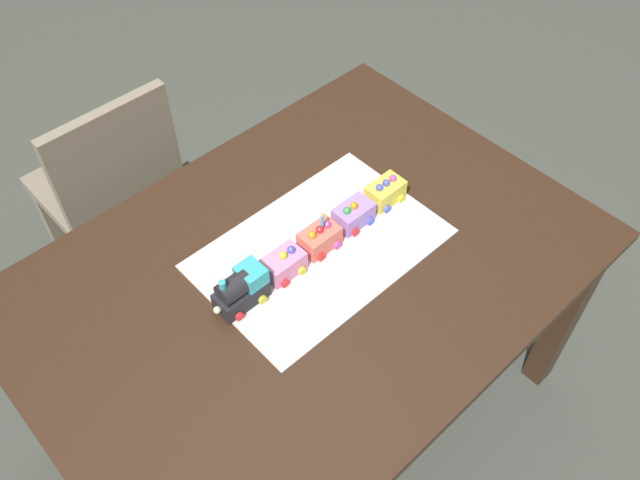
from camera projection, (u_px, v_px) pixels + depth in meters
ground_plane at (311, 403)px, 2.20m from camera, size 8.00×8.00×0.00m
dining_table at (308, 292)px, 1.71m from camera, size 1.40×1.00×0.74m
chair at (112, 188)px, 2.18m from camera, size 0.40×0.40×0.86m
cake_board at (320, 248)px, 1.67m from camera, size 0.60×0.40×0.00m
cake_locomotive at (241, 289)px, 1.53m from camera, size 0.14×0.08×0.12m
cake_car_gondola_bubblegum at (284, 264)px, 1.60m from camera, size 0.10×0.08×0.07m
cake_car_hopper_coral at (320, 238)px, 1.65m from camera, size 0.10×0.08×0.07m
cake_car_flatbed_lavender at (353, 215)px, 1.70m from camera, size 0.10×0.08×0.07m
cake_car_caboose_lemon at (385, 192)px, 1.75m from camera, size 0.10×0.08×0.07m
birthday_candle at (322, 219)px, 1.60m from camera, size 0.01×0.01×0.05m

